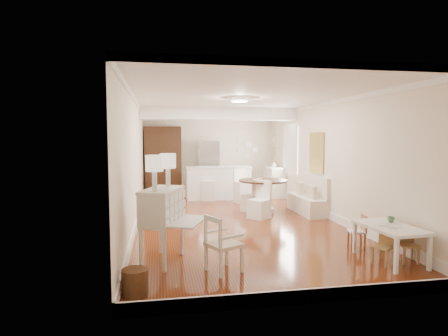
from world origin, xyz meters
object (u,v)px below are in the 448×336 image
object	(u,v)px
wicker_basket	(135,282)
sideboard	(274,182)
gustavian_armchair	(224,243)
kids_chair_a	(383,246)
bar_stool_left	(208,185)
slip_chair_near	(259,200)
secretary_bureau	(162,225)
kids_chair_b	(357,231)
kids_table	(389,243)
kids_chair_c	(409,244)
pantry_cabinet	(163,161)
bar_stool_right	(242,186)
dining_table	(263,196)
fridge	(219,168)
slip_chair_far	(252,195)
breakfast_counter	(218,183)

from	to	relation	value
wicker_basket	sideboard	size ratio (longest dim) A/B	0.32
gustavian_armchair	kids_chair_a	distance (m)	2.45
kids_chair_a	bar_stool_left	bearing A→B (deg)	168.70
gustavian_armchair	slip_chair_near	world-z (taller)	slip_chair_near
secretary_bureau	sideboard	size ratio (longest dim) A/B	1.14
secretary_bureau	slip_chair_near	distance (m)	3.64
kids_chair_b	bar_stool_left	world-z (taller)	bar_stool_left
gustavian_armchair	kids_chair_a	bearing A→B (deg)	-119.06
kids_table	wicker_basket	bearing A→B (deg)	-170.96
gustavian_armchair	kids_chair_c	distance (m)	2.89
pantry_cabinet	kids_chair_b	bearing A→B (deg)	-63.73
bar_stool_left	bar_stool_right	distance (m)	1.10
kids_chair_a	kids_chair_c	bearing A→B (deg)	65.68
dining_table	sideboard	world-z (taller)	sideboard
wicker_basket	sideboard	bearing A→B (deg)	60.52
kids_chair_b	dining_table	world-z (taller)	dining_table
fridge	sideboard	xyz separation A→B (m)	(1.70, -0.87, -0.41)
kids_chair_b	slip_chair_far	world-z (taller)	slip_chair_far
gustavian_armchair	pantry_cabinet	bearing A→B (deg)	-19.91
kids_table	kids_chair_c	xyz separation A→B (m)	(0.26, -0.10, 0.00)
breakfast_counter	dining_table	bearing A→B (deg)	-70.85
kids_chair_a	fridge	world-z (taller)	fridge
fridge	slip_chair_near	bearing A→B (deg)	-85.50
kids_table	gustavian_armchair	bearing A→B (deg)	179.82
kids_chair_b	sideboard	bearing A→B (deg)	-170.19
gustavian_armchair	dining_table	world-z (taller)	dining_table
slip_chair_far	bar_stool_left	bearing A→B (deg)	-109.88
kids_table	kids_chair_c	world-z (taller)	kids_chair_c
bar_stool_right	pantry_cabinet	size ratio (longest dim) A/B	0.44
breakfast_counter	sideboard	size ratio (longest dim) A/B	2.02
slip_chair_near	pantry_cabinet	world-z (taller)	pantry_cabinet
kids_chair_a	slip_chair_far	distance (m)	4.49
gustavian_armchair	wicker_basket	size ratio (longest dim) A/B	2.55
dining_table	sideboard	bearing A→B (deg)	66.20
kids_chair_a	slip_chair_near	bearing A→B (deg)	167.99
dining_table	bar_stool_right	xyz separation A→B (m)	(-0.20, 1.54, 0.08)
slip_chair_far	bar_stool_right	distance (m)	1.35
slip_chair_near	fridge	size ratio (longest dim) A/B	0.50
kids_chair_a	slip_chair_far	size ratio (longest dim) A/B	0.66
secretary_bureau	wicker_basket	bearing A→B (deg)	-85.26
dining_table	bar_stool_left	world-z (taller)	bar_stool_left
kids_table	kids_chair_b	bearing A→B (deg)	98.15
kids_table	breakfast_counter	size ratio (longest dim) A/B	0.55
dining_table	slip_chair_far	bearing A→B (deg)	142.23
gustavian_armchair	pantry_cabinet	xyz separation A→B (m)	(-0.77, 7.45, 0.74)
wicker_basket	sideboard	distance (m)	8.24
kids_chair_c	slip_chair_near	bearing A→B (deg)	124.18
kids_table	slip_chair_far	distance (m)	4.41
bar_stool_right	kids_chair_a	bearing A→B (deg)	-100.42
secretary_bureau	sideboard	distance (m)	7.03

